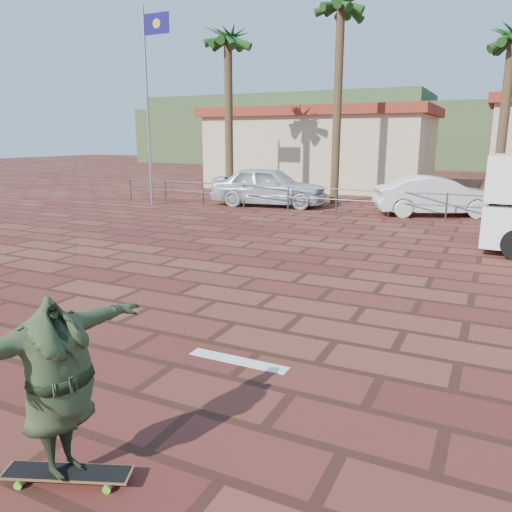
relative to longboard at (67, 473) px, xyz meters
The scene contains 13 objects.
ground 3.98m from the longboard, 97.23° to the left, with size 120.00×120.00×0.00m, color brown.
paint_stripe 2.76m from the longboard, 85.86° to the left, with size 1.40×0.22×0.01m, color white.
guardrail 15.97m from the longboard, 91.80° to the left, with size 24.06×0.06×1.00m.
flagpole 18.76m from the longboard, 124.76° to the left, with size 1.30×0.10×8.00m.
palm_far_left 20.35m from the longboard, 114.63° to the left, with size 2.40×2.40×8.25m.
palm_left 20.81m from the longboard, 100.47° to the left, with size 2.40×2.40×9.45m.
building_west 26.84m from the longboard, 104.07° to the left, with size 12.60×7.60×4.50m.
hill_front 54.03m from the longboard, 90.53° to the left, with size 70.00×18.00×6.00m, color #384C28.
hill_back 64.15m from the longboard, 110.57° to the left, with size 35.00×14.00×8.00m, color #384C28.
longboard is the anchor object (origin of this frame).
skateboarder 0.80m from the longboard, ahead, with size 1.92×0.52×1.56m, color #2F3D21.
car_silver 17.93m from the longboard, 108.88° to the left, with size 1.98×4.92×1.68m, color silver.
car_white 17.22m from the longboard, 86.69° to the left, with size 1.57×4.49×1.48m, color silver.
Camera 1 is at (3.57, -6.58, 2.88)m, focal length 35.00 mm.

